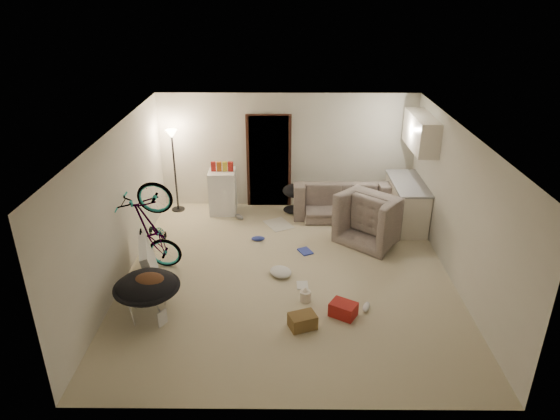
{
  "coord_description": "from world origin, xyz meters",
  "views": [
    {
      "loc": [
        -0.08,
        -7.36,
        4.54
      ],
      "look_at": [
        -0.14,
        0.6,
        0.93
      ],
      "focal_mm": 32.0,
      "sensor_mm": 36.0,
      "label": 1
    }
  ],
  "objects_px": {
    "floor_lamp": "(173,153)",
    "tv_box": "(149,262)",
    "drink_case_a": "(303,321)",
    "juicer": "(305,295)",
    "bicycle": "(154,246)",
    "kitchen_counter": "(406,204)",
    "mini_fridge": "(223,192)",
    "drink_case_b": "(343,309)",
    "sofa": "(340,202)",
    "saucer_chair": "(147,292)",
    "armchair": "(377,221)"
  },
  "relations": [
    {
      "from": "bicycle",
      "to": "drink_case_b",
      "type": "bearing_deg",
      "value": -109.05
    },
    {
      "from": "drink_case_a",
      "to": "juicer",
      "type": "relative_size",
      "value": 1.51
    },
    {
      "from": "drink_case_b",
      "to": "sofa",
      "type": "bearing_deg",
      "value": 116.01
    },
    {
      "from": "mini_fridge",
      "to": "sofa",
      "type": "bearing_deg",
      "value": -3.3
    },
    {
      "from": "bicycle",
      "to": "mini_fridge",
      "type": "distance_m",
      "value": 2.59
    },
    {
      "from": "juicer",
      "to": "mini_fridge",
      "type": "bearing_deg",
      "value": 116.24
    },
    {
      "from": "sofa",
      "to": "mini_fridge",
      "type": "height_order",
      "value": "mini_fridge"
    },
    {
      "from": "tv_box",
      "to": "drink_case_b",
      "type": "distance_m",
      "value": 3.27
    },
    {
      "from": "kitchen_counter",
      "to": "tv_box",
      "type": "bearing_deg",
      "value": -154.87
    },
    {
      "from": "drink_case_b",
      "to": "drink_case_a",
      "type": "bearing_deg",
      "value": -124.3
    },
    {
      "from": "sofa",
      "to": "bicycle",
      "type": "bearing_deg",
      "value": 33.41
    },
    {
      "from": "floor_lamp",
      "to": "drink_case_b",
      "type": "height_order",
      "value": "floor_lamp"
    },
    {
      "from": "drink_case_b",
      "to": "juicer",
      "type": "relative_size",
      "value": 1.5
    },
    {
      "from": "bicycle",
      "to": "kitchen_counter",
      "type": "bearing_deg",
      "value": -64.74
    },
    {
      "from": "floor_lamp",
      "to": "tv_box",
      "type": "relative_size",
      "value": 1.71
    },
    {
      "from": "saucer_chair",
      "to": "mini_fridge",
      "type": "bearing_deg",
      "value": 79.52
    },
    {
      "from": "kitchen_counter",
      "to": "mini_fridge",
      "type": "height_order",
      "value": "mini_fridge"
    },
    {
      "from": "kitchen_counter",
      "to": "drink_case_a",
      "type": "relative_size",
      "value": 3.97
    },
    {
      "from": "kitchen_counter",
      "to": "drink_case_a",
      "type": "distance_m",
      "value": 4.13
    },
    {
      "from": "saucer_chair",
      "to": "drink_case_b",
      "type": "relative_size",
      "value": 2.58
    },
    {
      "from": "armchair",
      "to": "mini_fridge",
      "type": "height_order",
      "value": "mini_fridge"
    },
    {
      "from": "sofa",
      "to": "drink_case_a",
      "type": "relative_size",
      "value": 5.28
    },
    {
      "from": "tv_box",
      "to": "drink_case_b",
      "type": "bearing_deg",
      "value": -32.72
    },
    {
      "from": "tv_box",
      "to": "drink_case_b",
      "type": "height_order",
      "value": "tv_box"
    },
    {
      "from": "saucer_chair",
      "to": "armchair",
      "type": "bearing_deg",
      "value": 33.79
    },
    {
      "from": "tv_box",
      "to": "floor_lamp",
      "type": "bearing_deg",
      "value": 76.37
    },
    {
      "from": "kitchen_counter",
      "to": "juicer",
      "type": "bearing_deg",
      "value": -127.64
    },
    {
      "from": "kitchen_counter",
      "to": "mini_fridge",
      "type": "relative_size",
      "value": 1.58
    },
    {
      "from": "floor_lamp",
      "to": "tv_box",
      "type": "xyz_separation_m",
      "value": [
        0.1,
        -2.87,
        -0.96
      ]
    },
    {
      "from": "floor_lamp",
      "to": "kitchen_counter",
      "type": "bearing_deg",
      "value": -7.66
    },
    {
      "from": "drink_case_a",
      "to": "juicer",
      "type": "distance_m",
      "value": 0.66
    },
    {
      "from": "bicycle",
      "to": "mini_fridge",
      "type": "height_order",
      "value": "bicycle"
    },
    {
      "from": "sofa",
      "to": "drink_case_a",
      "type": "height_order",
      "value": "sofa"
    },
    {
      "from": "drink_case_b",
      "to": "tv_box",
      "type": "bearing_deg",
      "value": -166.21
    },
    {
      "from": "armchair",
      "to": "mini_fridge",
      "type": "relative_size",
      "value": 1.19
    },
    {
      "from": "kitchen_counter",
      "to": "bicycle",
      "type": "distance_m",
      "value": 5.09
    },
    {
      "from": "kitchen_counter",
      "to": "drink_case_a",
      "type": "xyz_separation_m",
      "value": [
        -2.23,
        -3.46,
        -0.33
      ]
    },
    {
      "from": "tv_box",
      "to": "juicer",
      "type": "bearing_deg",
      "value": -28.46
    },
    {
      "from": "bicycle",
      "to": "mini_fridge",
      "type": "relative_size",
      "value": 1.82
    },
    {
      "from": "kitchen_counter",
      "to": "drink_case_a",
      "type": "height_order",
      "value": "kitchen_counter"
    },
    {
      "from": "drink_case_a",
      "to": "sofa",
      "type": "bearing_deg",
      "value": 56.2
    },
    {
      "from": "floor_lamp",
      "to": "tv_box",
      "type": "height_order",
      "value": "floor_lamp"
    },
    {
      "from": "tv_box",
      "to": "drink_case_a",
      "type": "height_order",
      "value": "tv_box"
    },
    {
      "from": "saucer_chair",
      "to": "tv_box",
      "type": "xyz_separation_m",
      "value": [
        -0.22,
        0.97,
        -0.06
      ]
    },
    {
      "from": "sofa",
      "to": "armchair",
      "type": "relative_size",
      "value": 1.77
    },
    {
      "from": "drink_case_a",
      "to": "floor_lamp",
      "type": "bearing_deg",
      "value": 101.86
    },
    {
      "from": "mini_fridge",
      "to": "kitchen_counter",
      "type": "bearing_deg",
      "value": -9.23
    },
    {
      "from": "kitchen_counter",
      "to": "saucer_chair",
      "type": "relative_size",
      "value": 1.54
    },
    {
      "from": "bicycle",
      "to": "drink_case_b",
      "type": "xyz_separation_m",
      "value": [
        3.12,
        -1.31,
        -0.34
      ]
    },
    {
      "from": "sofa",
      "to": "mini_fridge",
      "type": "xyz_separation_m",
      "value": [
        -2.52,
        0.1,
        0.18
      ]
    }
  ]
}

